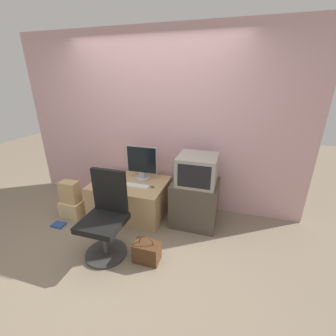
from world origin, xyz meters
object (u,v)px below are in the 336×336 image
at_px(main_monitor, 142,163).
at_px(book, 59,225).
at_px(keyboard, 137,186).
at_px(crt_tv, 197,170).
at_px(office_chair, 106,219).
at_px(mouse, 152,187).
at_px(cardboard_box_lower, 73,208).
at_px(handbag, 147,252).

bearing_deg(main_monitor, book, -140.38).
bearing_deg(keyboard, crt_tv, 6.66).
height_order(crt_tv, office_chair, crt_tv).
bearing_deg(crt_tv, mouse, -172.11).
relative_size(crt_tv, book, 2.77).
xyz_separation_m(crt_tv, cardboard_box_lower, (-1.79, -0.35, -0.70)).
bearing_deg(main_monitor, handbag, -65.62).
bearing_deg(mouse, cardboard_box_lower, -167.30).
bearing_deg(book, office_chair, -13.57).
distance_m(cardboard_box_lower, book, 0.30).
relative_size(mouse, book, 0.34).
height_order(cardboard_box_lower, book, cardboard_box_lower).
relative_size(keyboard, handbag, 1.05).
bearing_deg(main_monitor, mouse, -44.56).
height_order(crt_tv, cardboard_box_lower, crt_tv).
bearing_deg(keyboard, handbag, -60.06).
bearing_deg(mouse, main_monitor, 135.44).
height_order(cardboard_box_lower, handbag, handbag).
height_order(handbag, book, handbag).
relative_size(keyboard, office_chair, 0.35).
relative_size(main_monitor, keyboard, 1.46).
relative_size(cardboard_box_lower, handbag, 0.96).
xyz_separation_m(keyboard, crt_tv, (0.84, 0.10, 0.31)).
relative_size(main_monitor, crt_tv, 1.02).
bearing_deg(mouse, book, -155.87).
xyz_separation_m(crt_tv, handbag, (-0.39, -0.88, -0.71)).
xyz_separation_m(keyboard, handbag, (0.45, -0.78, -0.40)).
bearing_deg(book, mouse, 24.13).
relative_size(keyboard, crt_tv, 0.70).
bearing_deg(handbag, main_monitor, 114.38).
bearing_deg(crt_tv, office_chair, -135.77).
height_order(main_monitor, keyboard, main_monitor).
distance_m(mouse, office_chair, 0.83).
height_order(keyboard, book, keyboard).
xyz_separation_m(main_monitor, crt_tv, (0.86, -0.17, 0.07)).
distance_m(keyboard, handbag, 0.98).
bearing_deg(book, crt_tv, 19.07).
xyz_separation_m(main_monitor, keyboard, (0.03, -0.27, -0.24)).
bearing_deg(handbag, crt_tv, 66.12).
relative_size(keyboard, cardboard_box_lower, 1.09).
xyz_separation_m(mouse, cardboard_box_lower, (-1.19, -0.27, -0.41)).
distance_m(mouse, handbag, 0.92).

